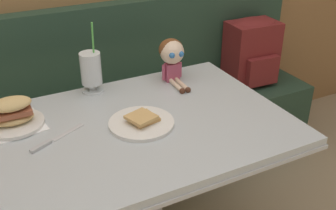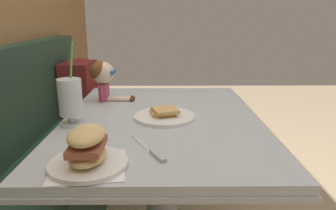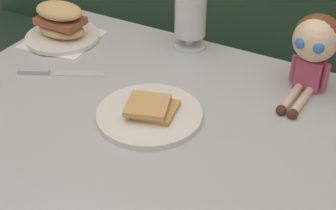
% 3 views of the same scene
% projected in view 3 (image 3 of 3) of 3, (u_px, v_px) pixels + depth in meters
% --- Properties ---
extents(booth_bench, '(2.60, 0.48, 1.00)m').
position_uv_depth(booth_bench, '(241.00, 118.00, 1.83)').
color(booth_bench, '#233D2D').
rests_on(booth_bench, ground).
extents(diner_table, '(1.11, 0.81, 0.74)m').
position_uv_depth(diner_table, '(157.00, 177.00, 1.26)').
color(diner_table, '#B2BCC1').
rests_on(diner_table, ground).
extents(toast_plate, '(0.25, 0.25, 0.04)m').
position_uv_depth(toast_plate, '(150.00, 113.00, 1.14)').
color(toast_plate, white).
rests_on(toast_plate, diner_table).
extents(milkshake_glass, '(0.10, 0.10, 0.32)m').
position_uv_depth(milkshake_glass, '(190.00, 14.00, 1.37)').
color(milkshake_glass, silver).
rests_on(milkshake_glass, diner_table).
extents(sandwich_plate, '(0.22, 0.22, 0.12)m').
position_uv_depth(sandwich_plate, '(61.00, 26.00, 1.44)').
color(sandwich_plate, white).
rests_on(sandwich_plate, diner_table).
extents(butter_knife, '(0.22, 0.12, 0.01)m').
position_uv_depth(butter_knife, '(46.00, 72.00, 1.30)').
color(butter_knife, silver).
rests_on(butter_knife, diner_table).
extents(seated_doll, '(0.12, 0.22, 0.20)m').
position_uv_depth(seated_doll, '(315.00, 43.00, 1.17)').
color(seated_doll, '#B74C6B').
rests_on(seated_doll, diner_table).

